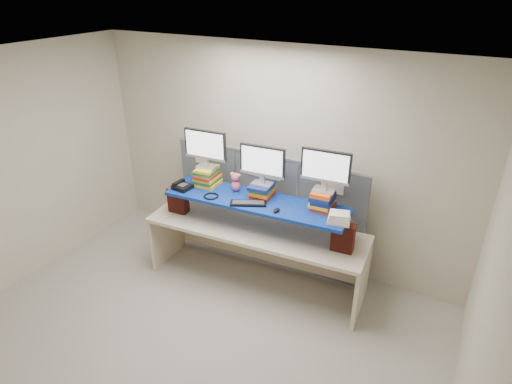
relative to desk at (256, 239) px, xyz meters
The scene contains 18 objects.
room 1.49m from the desk, 95.69° to the right, with size 5.00×4.00×2.80m.
cubicle_partition 0.54m from the desk, 104.00° to the left, with size 2.60×0.06×1.53m.
desk is the anchor object (origin of this frame).
brick_pier_left 1.09m from the desk, behind, with size 0.24×0.13×0.33m, color maroon.
brick_pier_right 1.09m from the desk, ahead, with size 0.24×0.13×0.33m, color maroon.
blue_board 0.51m from the desk, 93.58° to the right, with size 2.14×0.53×0.04m, color navy.
book_stack_left 0.96m from the desk, behind, with size 0.27×0.32×0.23m.
book_stack_center 0.62m from the desk, 82.48° to the left, with size 0.27×0.31×0.15m.
book_stack_right 0.99m from the desk, 13.28° to the left, with size 0.25×0.30×0.22m.
monitor_left 1.25m from the desk, behind, with size 0.54×0.17×0.47m.
monitor_center 0.95m from the desk, 82.34° to the left, with size 0.54×0.17×0.47m.
monitor_right 1.26m from the desk, 13.19° to the left, with size 0.54×0.17×0.47m.
keyboard 0.56m from the desk, 101.24° to the right, with size 0.42×0.30×0.03m.
mouse 0.65m from the desk, 22.11° to the right, with size 0.06×0.11×0.03m, color black.
desk_phone 1.09m from the desk, 169.57° to the right, with size 0.22×0.20×0.09m.
headset 0.75m from the desk, 159.95° to the right, with size 0.17×0.17×0.02m, color black.
plush_toy 0.73m from the desk, 164.38° to the left, with size 0.14×0.10×0.23m.
binder_stack 1.15m from the desk, ahead, with size 0.26×0.23×0.11m.
Camera 1 is at (2.18, -2.53, 3.45)m, focal length 30.00 mm.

